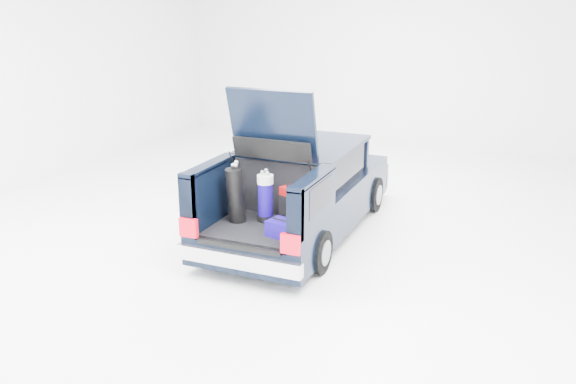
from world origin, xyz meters
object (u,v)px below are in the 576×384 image
at_px(car, 303,190).
at_px(red_suitcase, 293,206).
at_px(blue_golf_bag, 265,198).
at_px(black_golf_bag, 236,195).
at_px(blue_duffel, 285,229).

relative_size(car, red_suitcase, 8.27).
xyz_separation_m(red_suitcase, blue_golf_bag, (-0.41, -0.03, 0.08)).
bearing_deg(red_suitcase, black_golf_bag, -139.44).
relative_size(car, blue_golf_bag, 6.05).
distance_m(car, blue_duffel, 1.84).
distance_m(black_golf_bag, blue_duffel, 0.95).
xyz_separation_m(blue_golf_bag, blue_duffel, (0.49, -0.46, -0.24)).
distance_m(red_suitcase, blue_golf_bag, 0.41).
bearing_deg(blue_duffel, black_golf_bag, 176.83).
distance_m(car, blue_golf_bag, 1.36).
relative_size(red_suitcase, black_golf_bag, 0.64).
xyz_separation_m(car, black_golf_bag, (-0.41, -1.52, 0.32)).
bearing_deg(blue_golf_bag, blue_duffel, -46.94).
height_order(red_suitcase, blue_duffel, red_suitcase).
xyz_separation_m(red_suitcase, blue_duffel, (0.09, -0.48, -0.16)).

